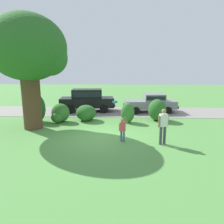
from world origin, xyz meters
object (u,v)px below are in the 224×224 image
Objects in this scene: child_thrower at (123,128)px; adult_onlooker at (163,125)px; parked_suv at (87,99)px; oak_tree_large at (29,52)px; parked_sedan at (151,102)px; frisbee at (115,102)px.

child_thrower is 0.74× the size of adult_onlooker.
child_thrower is at bearing -68.49° from parked_suv.
oak_tree_large is 10.13m from parked_sedan.
frisbee is (-0.41, 0.59, 1.20)m from child_thrower.
parked_sedan is 7.90m from child_thrower.
oak_tree_large reaches higher than child_thrower.
adult_onlooker is at bearing -94.11° from parked_sedan.
frisbee reaches higher than parked_sedan.
frisbee is at bearing -69.73° from parked_suv.
adult_onlooker is at bearing -58.09° from parked_suv.
parked_sedan is at bearing 32.83° from oak_tree_large.
oak_tree_large is at bearing 156.45° from child_thrower.
parked_sedan is at bearing 67.39° from frisbee.
parked_sedan is 5.46m from parked_suv.
parked_suv is at bearing 121.91° from adult_onlooker.
oak_tree_large is 22.75× the size of frisbee.
adult_onlooker is (7.37, -2.68, -3.54)m from oak_tree_large.
parked_suv is 2.80× the size of adult_onlooker.
parked_suv is (2.48, 5.17, -3.45)m from oak_tree_large.
frisbee reaches higher than parked_suv.
frisbee is (5.06, -1.79, -2.60)m from oak_tree_large.
parked_suv reaches higher than adult_onlooker.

